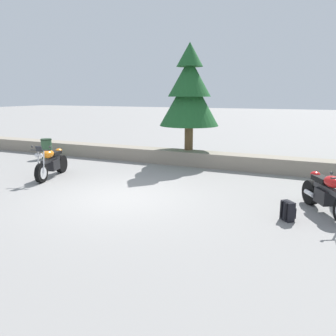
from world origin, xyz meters
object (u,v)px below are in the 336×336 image
Objects in this scene: rider_backpack at (288,210)px; pine_tree_far_left at (189,91)px; motorcycle_orange_near_left at (51,163)px; motorcycle_red_centre at (327,194)px; trash_bin at (47,149)px.

rider_backpack is 0.11× the size of pine_tree_far_left.
motorcycle_red_centre is at bearing -1.38° from motorcycle_orange_near_left.
pine_tree_far_left is (-5.00, 4.31, 2.37)m from motorcycle_red_centre.
motorcycle_red_centre is 11.39m from trash_bin.
rider_backpack is (7.62, -0.97, -0.24)m from motorcycle_orange_near_left.
rider_backpack is at bearing -19.14° from trash_bin.
rider_backpack is at bearing -50.30° from pine_tree_far_left.
trash_bin is (-10.26, 3.56, 0.19)m from rider_backpack.
motorcycle_red_centre is 7.02m from pine_tree_far_left.
rider_backpack is (-0.79, -0.77, -0.24)m from motorcycle_red_centre.
motorcycle_orange_near_left is 7.68m from rider_backpack.
motorcycle_orange_near_left is 3.70m from trash_bin.
rider_backpack is at bearing -7.25° from motorcycle_orange_near_left.
motorcycle_orange_near_left is at bearing 178.62° from motorcycle_red_centre.
rider_backpack is 0.55× the size of trash_bin.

